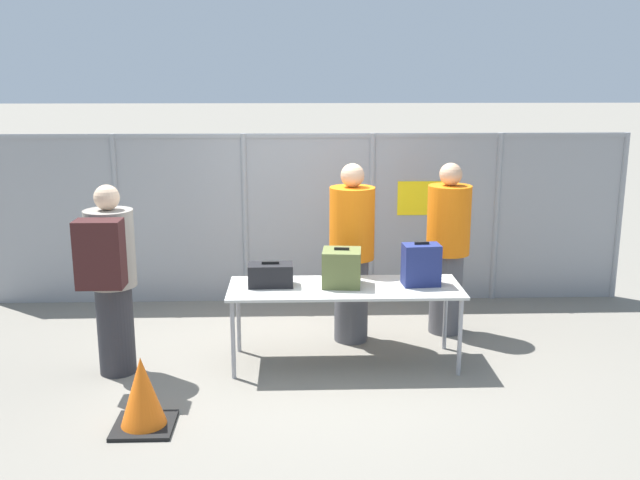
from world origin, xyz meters
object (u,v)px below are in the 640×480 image
suitcase_navy (421,265)px  security_worker_far (448,247)px  suitcase_black (271,275)px  traveler_hooded (110,274)px  inspection_table (345,292)px  suitcase_olive (342,268)px  utility_trailer (440,238)px  security_worker_near (352,251)px  traffic_cone (142,395)px

suitcase_navy → security_worker_far: (0.41, 0.77, -0.02)m
suitcase_black → traveler_hooded: traveler_hooded is taller
inspection_table → suitcase_black: size_ratio=5.17×
suitcase_navy → traveler_hooded: traveler_hooded is taller
suitcase_olive → utility_trailer: 3.74m
inspection_table → security_worker_far: security_worker_far is taller
inspection_table → security_worker_far: size_ratio=1.20×
traveler_hooded → security_worker_far: 3.35m
suitcase_olive → security_worker_near: security_worker_near is taller
suitcase_black → suitcase_olive: bearing=-0.5°
inspection_table → traffic_cone: 2.07m
suitcase_olive → traffic_cone: size_ratio=0.66×
traffic_cone → suitcase_olive: bearing=37.9°
security_worker_far → traffic_cone: size_ratio=3.10×
traveler_hooded → traffic_cone: 1.29m
security_worker_near → security_worker_far: security_worker_near is taller
suitcase_olive → security_worker_near: 0.58m
inspection_table → utility_trailer: bearing=65.2°
suitcase_olive → traffic_cone: (-1.60, -1.25, -0.65)m
suitcase_navy → security_worker_near: bearing=136.3°
suitcase_navy → traveler_hooded: bearing=-175.2°
suitcase_olive → security_worker_far: (1.14, 0.76, 0.01)m
suitcase_navy → security_worker_far: bearing=61.9°
inspection_table → suitcase_black: 0.70m
inspection_table → security_worker_near: bearing=79.9°
traveler_hooded → security_worker_near: (2.19, 0.80, -0.01)m
suitcase_navy → utility_trailer: (0.86, 3.36, -0.53)m
suitcase_black → suitcase_navy: size_ratio=1.01×
security_worker_far → traffic_cone: security_worker_far is taller
inspection_table → utility_trailer: 3.75m
suitcase_olive → suitcase_navy: 0.73m
security_worker_near → suitcase_black: bearing=33.7°
utility_trailer → traffic_cone: 5.60m
utility_trailer → suitcase_black: bearing=-123.9°
utility_trailer → inspection_table: bearing=-114.8°
security_worker_far → traffic_cone: 3.46m
security_worker_near → traffic_cone: 2.59m
suitcase_black → suitcase_navy: suitcase_navy is taller
inspection_table → security_worker_far: 1.39m
suitcase_olive → security_worker_near: bearing=76.3°
suitcase_black → suitcase_olive: suitcase_olive is taller
inspection_table → suitcase_olive: size_ratio=5.64×
security_worker_far → inspection_table: bearing=46.1°
suitcase_black → utility_trailer: 4.05m
utility_trailer → security_worker_far: bearing=-99.9°
suitcase_olive → suitcase_navy: size_ratio=0.93×
suitcase_navy → utility_trailer: 3.51m
suitcase_black → inspection_table: bearing=-3.9°
traveler_hooded → utility_trailer: 5.15m
inspection_table → security_worker_near: (0.11, 0.60, 0.24)m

